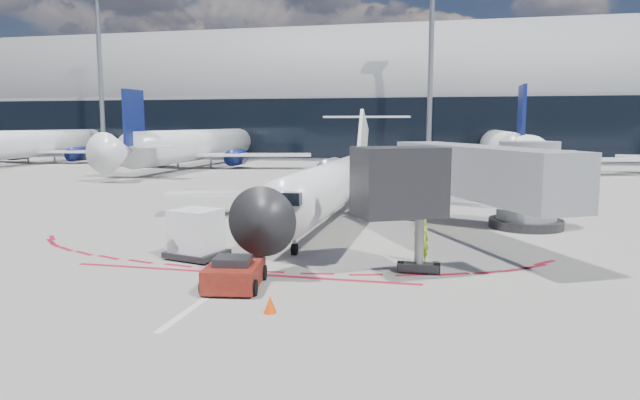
% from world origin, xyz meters
% --- Properties ---
extents(ground, '(260.00, 260.00, 0.00)m').
position_xyz_m(ground, '(0.00, 0.00, 0.00)').
color(ground, slate).
rests_on(ground, ground).
extents(apron_centerline, '(0.25, 40.00, 0.01)m').
position_xyz_m(apron_centerline, '(0.00, 2.00, 0.01)').
color(apron_centerline, silver).
rests_on(apron_centerline, ground).
extents(apron_stop_bar, '(14.00, 0.25, 0.01)m').
position_xyz_m(apron_stop_bar, '(0.00, -11.50, 0.01)').
color(apron_stop_bar, maroon).
rests_on(apron_stop_bar, ground).
extents(terminal_building, '(150.00, 24.15, 24.00)m').
position_xyz_m(terminal_building, '(0.00, 64.97, 8.52)').
color(terminal_building, gray).
rests_on(terminal_building, ground).
extents(jet_bridge, '(10.03, 15.20, 4.90)m').
position_xyz_m(jet_bridge, '(9.79, -3.01, 3.01)').
color(jet_bridge, gray).
rests_on(jet_bridge, ground).
extents(light_mast_west, '(0.70, 0.70, 25.00)m').
position_xyz_m(light_mast_west, '(-45.00, 48.00, 12.50)').
color(light_mast_west, gray).
rests_on(light_mast_west, ground).
extents(light_mast_centre, '(0.70, 0.70, 25.00)m').
position_xyz_m(light_mast_centre, '(5.00, 48.00, 12.50)').
color(light_mast_centre, gray).
rests_on(light_mast_centre, ground).
extents(regional_jet, '(22.19, 27.36, 6.85)m').
position_xyz_m(regional_jet, '(1.23, 1.96, 2.29)').
color(regional_jet, silver).
rests_on(regional_jet, ground).
extents(pushback_tug, '(2.29, 4.60, 1.17)m').
position_xyz_m(pushback_tug, '(0.48, -13.29, 0.52)').
color(pushback_tug, '#5C130D').
rests_on(pushback_tug, ground).
extents(ramp_worker, '(0.84, 0.74, 1.94)m').
position_xyz_m(ramp_worker, '(6.75, -8.22, 0.97)').
color(ramp_worker, '#9DD616').
rests_on(ramp_worker, ground).
extents(uld_container, '(2.69, 2.45, 2.13)m').
position_xyz_m(uld_container, '(-2.72, -9.51, 1.05)').
color(uld_container, black).
rests_on(uld_container, ground).
extents(safety_cone_left, '(0.40, 0.40, 0.55)m').
position_xyz_m(safety_cone_left, '(-5.78, -4.65, 0.28)').
color(safety_cone_left, '#F44005').
rests_on(safety_cone_left, ground).
extents(safety_cone_right, '(0.40, 0.40, 0.55)m').
position_xyz_m(safety_cone_right, '(2.55, -15.66, 0.28)').
color(safety_cone_right, '#F44005').
rests_on(safety_cone_right, ground).
extents(bg_airliner_0, '(34.62, 36.66, 11.20)m').
position_xyz_m(bg_airliner_0, '(-50.36, 41.40, 5.60)').
color(bg_airliner_0, silver).
rests_on(bg_airliner_0, ground).
extents(bg_airliner_1, '(35.73, 37.83, 11.56)m').
position_xyz_m(bg_airliner_1, '(-24.49, 37.74, 5.78)').
color(bg_airliner_1, silver).
rests_on(bg_airliner_1, ground).
extents(bg_airliner_2, '(35.25, 37.33, 11.41)m').
position_xyz_m(bg_airliner_2, '(13.95, 37.07, 5.70)').
color(bg_airliner_2, silver).
rests_on(bg_airliner_2, ground).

